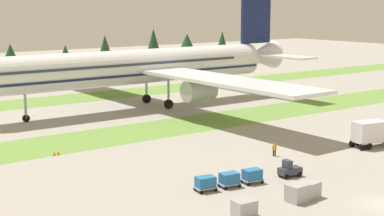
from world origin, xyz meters
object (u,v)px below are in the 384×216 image
cargo_dolly_second (229,179)px  ground_crew_marshaller (274,149)px  airliner (147,66)px  uld_container_1 (297,193)px  uld_container_3 (309,190)px  taxiway_marker_2 (243,124)px  taxiway_marker_1 (58,153)px  cargo_dolly_lead (252,175)px  cargo_dolly_third (205,183)px  taxiway_marker_0 (54,154)px  uld_container_2 (298,193)px  uld_container_0 (244,208)px  baggage_tug (289,170)px  catering_truck (375,133)px

cargo_dolly_second → ground_crew_marshaller: 14.34m
airliner → uld_container_1: size_ratio=40.19×
uld_container_3 → taxiway_marker_2: size_ratio=3.78×
uld_container_3 → taxiway_marker_1: uld_container_3 is taller
cargo_dolly_lead → cargo_dolly_third: size_ratio=1.00×
taxiway_marker_0 → taxiway_marker_1: 0.58m
uld_container_1 → uld_container_2: 0.37m
uld_container_0 → uld_container_3: size_ratio=1.00×
cargo_dolly_second → taxiway_marker_2: bearing=144.5°
uld_container_3 → taxiway_marker_0: size_ratio=3.99×
cargo_dolly_lead → taxiway_marker_2: cargo_dolly_lead is taller
uld_container_1 → uld_container_2: uld_container_2 is taller
uld_container_3 → cargo_dolly_lead: bearing=101.5°
uld_container_0 → taxiway_marker_1: (-4.74, 30.65, -0.48)m
cargo_dolly_lead → uld_container_1: size_ratio=1.20×
taxiway_marker_1 → uld_container_2: bearing=-69.5°
airliner → cargo_dolly_third: size_ratio=33.55×
taxiway_marker_2 → uld_container_1: bearing=-122.9°
cargo_dolly_third → taxiway_marker_0: cargo_dolly_third is taller
taxiway_marker_0 → uld_container_2: bearing=-68.5°
taxiway_marker_1 → taxiway_marker_2: (31.51, -0.06, -0.01)m
airliner → cargo_dolly_second: airliner is taller
cargo_dolly_lead → ground_crew_marshaller: size_ratio=1.38×
uld_container_2 → uld_container_3: (1.89, 0.20, -0.08)m
baggage_tug → cargo_dolly_lead: 5.03m
catering_truck → taxiway_marker_0: size_ratio=14.52×
taxiway_marker_2 → uld_container_2: bearing=-123.0°
catering_truck → uld_container_0: 33.12m
ground_crew_marshaller → uld_container_1: (-10.25, -13.62, -0.13)m
baggage_tug → uld_container_3: bearing=-21.5°
airliner → taxiway_marker_0: size_ratio=160.33×
uld_container_0 → uld_container_2: uld_container_2 is taller
airliner → uld_container_2: 57.04m
airliner → uld_container_3: bearing=164.3°
uld_container_2 → taxiway_marker_2: bearing=57.0°
baggage_tug → taxiway_marker_0: baggage_tug is taller
uld_container_2 → taxiway_marker_0: bearing=111.5°
cargo_dolly_lead → uld_container_3: (1.40, -6.92, -0.12)m
cargo_dolly_lead → ground_crew_marshaller: (9.99, 6.77, 0.03)m
baggage_tug → uld_container_1: (-5.23, -6.11, 0.00)m
uld_container_2 → cargo_dolly_third: bearing=123.4°
uld_container_1 → uld_container_2: (-0.22, -0.28, 0.06)m
cargo_dolly_lead → uld_container_2: 7.14m
baggage_tug → airliner: bearing=175.2°
catering_truck → uld_container_0: (-31.79, -9.23, -1.20)m
catering_truck → baggage_tug: bearing=-69.2°
baggage_tug → uld_container_0: size_ratio=1.38×
cargo_dolly_second → taxiway_marker_1: 25.04m
ground_crew_marshaller → uld_container_1: 17.04m
catering_truck → uld_container_1: size_ratio=3.64×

